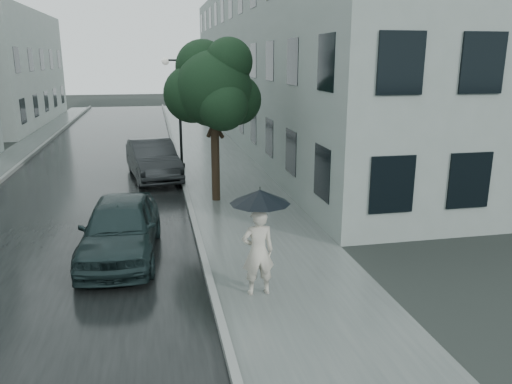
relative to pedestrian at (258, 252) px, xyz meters
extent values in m
plane|color=black|center=(0.64, 0.65, -0.92)|extent=(120.00, 120.00, 0.00)
cube|color=slate|center=(0.89, 12.65, -0.92)|extent=(3.50, 60.00, 0.01)
cube|color=slate|center=(-0.93, 12.65, -0.85)|extent=(0.15, 60.00, 0.15)
cube|color=black|center=(-4.43, 12.65, -0.92)|extent=(6.85, 60.00, 0.00)
cube|color=slate|center=(-7.93, 12.65, -0.85)|extent=(0.15, 60.00, 0.15)
cube|color=gray|center=(6.14, 20.15, 3.58)|extent=(7.00, 36.00, 9.00)
cube|color=black|center=(2.66, 20.15, 3.58)|extent=(0.08, 32.40, 7.20)
cube|color=black|center=(-9.68, 30.65, 3.08)|extent=(0.08, 16.20, 6.40)
imported|color=beige|center=(0.00, 0.00, 0.00)|extent=(0.68, 0.46, 1.83)
cylinder|color=black|center=(0.03, -0.03, 0.56)|extent=(0.02, 0.02, 0.95)
cone|color=black|center=(0.03, -0.03, 1.17)|extent=(1.29, 1.29, 0.28)
cylinder|color=black|center=(0.03, -0.03, 1.33)|extent=(0.02, 0.02, 0.08)
cylinder|color=black|center=(0.03, -0.03, 0.05)|extent=(0.03, 0.03, 0.06)
cylinder|color=#332619|center=(0.04, 7.20, 0.47)|extent=(0.28, 0.28, 2.80)
sphere|color=#18361D|center=(0.04, 7.20, 2.83)|extent=(2.48, 2.48, 2.48)
sphere|color=#18361D|center=(0.81, 7.48, 2.44)|extent=(1.71, 1.71, 1.71)
sphere|color=#18361D|center=(-0.63, 7.58, 2.64)|extent=(1.91, 1.91, 1.91)
sphere|color=#18361D|center=(0.23, 6.53, 2.34)|extent=(1.61, 1.61, 1.61)
sphere|color=#18361D|center=(-0.24, 7.77, 3.50)|extent=(1.81, 1.81, 1.81)
sphere|color=#18361D|center=(0.51, 7.01, 3.68)|extent=(1.54, 1.54, 1.54)
cylinder|color=black|center=(-0.79, 12.71, 1.39)|extent=(0.12, 0.12, 4.63)
cylinder|color=black|center=(-0.79, 12.71, -0.82)|extent=(0.28, 0.28, 0.20)
cylinder|color=black|center=(-1.03, 12.79, 3.70)|extent=(0.50, 0.25, 0.08)
sphere|color=silver|center=(-1.31, 12.89, 3.65)|extent=(0.32, 0.32, 0.32)
imported|color=black|center=(-2.85, 2.62, -0.18)|extent=(2.03, 4.45, 1.48)
imported|color=#222427|center=(-2.04, 10.92, -0.15)|extent=(2.33, 4.84, 1.53)
camera|label=1|loc=(-1.94, -9.23, 3.80)|focal=35.00mm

